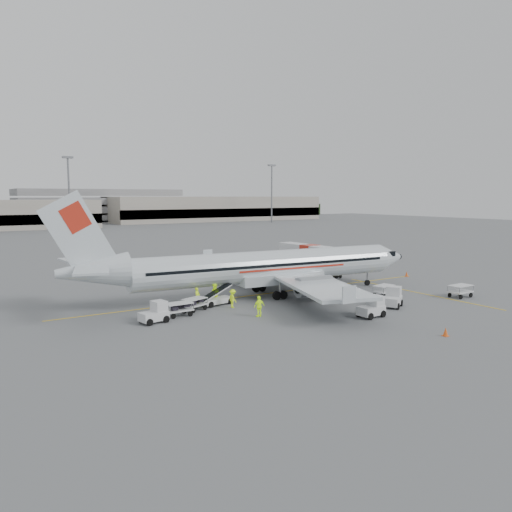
% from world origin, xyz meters
% --- Properties ---
extents(ground, '(360.00, 360.00, 0.00)m').
position_xyz_m(ground, '(0.00, 0.00, 0.00)').
color(ground, '#56595B').
extents(stripe_lead, '(44.00, 0.20, 0.01)m').
position_xyz_m(stripe_lead, '(0.00, 0.00, 0.01)').
color(stripe_lead, yellow).
rests_on(stripe_lead, ground).
extents(stripe_cross, '(0.20, 20.00, 0.01)m').
position_xyz_m(stripe_cross, '(14.00, -8.00, 0.01)').
color(stripe_cross, yellow).
rests_on(stripe_cross, ground).
extents(terminal_east, '(90.00, 26.00, 10.00)m').
position_xyz_m(terminal_east, '(70.00, 145.00, 5.00)').
color(terminal_east, gray).
rests_on(terminal_east, ground).
extents(parking_garage, '(62.00, 24.00, 14.00)m').
position_xyz_m(parking_garage, '(25.00, 160.00, 7.00)').
color(parking_garage, slate).
rests_on(parking_garage, ground).
extents(treeline, '(300.00, 3.00, 6.00)m').
position_xyz_m(treeline, '(0.00, 175.00, 3.00)').
color(treeline, black).
rests_on(treeline, ground).
extents(mast_center, '(3.20, 1.20, 22.00)m').
position_xyz_m(mast_center, '(5.00, 118.00, 11.00)').
color(mast_center, slate).
rests_on(mast_center, ground).
extents(mast_east, '(3.20, 1.20, 22.00)m').
position_xyz_m(mast_east, '(80.00, 118.00, 11.00)').
color(mast_east, slate).
rests_on(mast_east, ground).
extents(aircraft, '(40.53, 33.08, 10.48)m').
position_xyz_m(aircraft, '(-0.26, -0.97, 5.24)').
color(aircraft, silver).
rests_on(aircraft, ground).
extents(jet_bridge, '(3.30, 14.63, 3.81)m').
position_xyz_m(jet_bridge, '(12.62, 8.63, 1.91)').
color(jet_bridge, silver).
rests_on(jet_bridge, ground).
extents(belt_loader, '(4.55, 2.43, 2.34)m').
position_xyz_m(belt_loader, '(-6.94, -2.00, 1.17)').
color(belt_loader, silver).
rests_on(belt_loader, ground).
extents(tug_fore, '(2.77, 2.43, 1.86)m').
position_xyz_m(tug_fore, '(6.41, -11.54, 0.93)').
color(tug_fore, silver).
rests_on(tug_fore, ground).
extents(tug_mid, '(2.41, 1.49, 1.79)m').
position_xyz_m(tug_mid, '(1.94, -13.27, 0.90)').
color(tug_mid, silver).
rests_on(tug_mid, ground).
extents(tug_aft, '(2.45, 1.69, 1.74)m').
position_xyz_m(tug_aft, '(-14.38, -5.31, 0.87)').
color(tug_aft, silver).
rests_on(tug_aft, ground).
extents(cart_loaded_a, '(2.32, 1.43, 1.18)m').
position_xyz_m(cart_loaded_a, '(-11.77, -4.33, 0.59)').
color(cart_loaded_a, silver).
rests_on(cart_loaded_a, ground).
extents(cart_loaded_b, '(2.51, 2.01, 1.14)m').
position_xyz_m(cart_loaded_b, '(-9.70, -3.09, 0.57)').
color(cart_loaded_b, silver).
rests_on(cart_loaded_b, ground).
extents(cart_empty_a, '(2.51, 1.80, 1.19)m').
position_xyz_m(cart_empty_a, '(9.40, -7.62, 0.59)').
color(cart_empty_a, silver).
rests_on(cart_empty_a, ground).
extents(cart_empty_b, '(2.49, 1.52, 1.27)m').
position_xyz_m(cart_empty_b, '(15.71, -12.05, 0.64)').
color(cart_empty_b, silver).
rests_on(cart_empty_b, ground).
extents(cone_nose, '(0.42, 0.42, 0.68)m').
position_xyz_m(cone_nose, '(21.44, -0.09, 0.34)').
color(cone_nose, '#E55416').
rests_on(cone_nose, ground).
extents(cone_port, '(0.39, 0.39, 0.63)m').
position_xyz_m(cone_port, '(0.33, 15.68, 0.31)').
color(cone_port, '#E55416').
rests_on(cone_port, ground).
extents(cone_stbd, '(0.41, 0.41, 0.68)m').
position_xyz_m(cone_stbd, '(2.37, -20.41, 0.34)').
color(cone_stbd, '#E55416').
rests_on(cone_stbd, ground).
extents(crew_a, '(0.76, 0.70, 1.75)m').
position_xyz_m(crew_a, '(-8.68, -1.50, 0.87)').
color(crew_a, '#D0FC17').
rests_on(crew_a, ground).
extents(crew_b, '(1.06, 1.15, 1.91)m').
position_xyz_m(crew_b, '(-6.81, -1.50, 0.96)').
color(crew_b, '#D0FC17').
rests_on(crew_b, ground).
extents(crew_c, '(0.64, 1.10, 1.70)m').
position_xyz_m(crew_c, '(-6.21, -3.86, 0.85)').
color(crew_c, '#D0FC17').
rests_on(crew_c, ground).
extents(crew_d, '(1.07, 0.49, 1.80)m').
position_xyz_m(crew_d, '(-6.01, -8.09, 0.90)').
color(crew_d, '#D0FC17').
rests_on(crew_d, ground).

